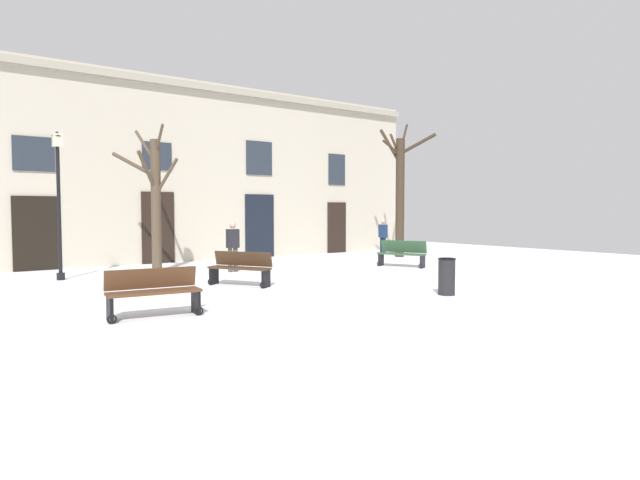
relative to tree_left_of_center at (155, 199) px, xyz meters
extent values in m
plane|color=white|center=(3.23, -6.19, -2.33)|extent=(31.99, 31.99, 0.00)
cube|color=#BCB29E|center=(3.23, 2.94, 1.13)|extent=(19.99, 0.40, 6.91)
cube|color=#A09786|center=(3.23, 2.69, 4.34)|extent=(19.99, 0.30, 0.24)
cube|color=black|center=(-2.96, 2.72, -1.12)|extent=(1.38, 0.08, 2.42)
cube|color=#262D38|center=(-2.96, 2.72, 1.45)|extent=(1.24, 0.06, 1.11)
cube|color=black|center=(1.09, 2.72, -1.01)|extent=(1.21, 0.08, 2.63)
cube|color=#262D38|center=(1.09, 2.72, 1.61)|extent=(1.09, 0.06, 1.01)
cube|color=black|center=(5.39, 2.72, -1.02)|extent=(1.34, 0.08, 2.61)
cube|color=#262D38|center=(5.39, 2.72, 1.78)|extent=(1.20, 0.06, 1.38)
cube|color=black|center=(9.47, 2.72, -1.17)|extent=(1.04, 0.08, 2.31)
cube|color=#262D38|center=(9.47, 2.72, 1.49)|extent=(0.93, 0.06, 1.40)
cylinder|color=#4C3D2D|center=(0.03, -0.03, -0.24)|extent=(0.31, 0.31, 4.18)
cylinder|color=#4C3D2D|center=(-0.02, 0.70, 1.69)|extent=(0.21, 1.52, 1.20)
cylinder|color=#4C3D2D|center=(0.27, -0.32, 0.68)|extent=(0.62, 0.70, 1.17)
cylinder|color=#4C3D2D|center=(-0.31, -0.27, 0.83)|extent=(0.82, 0.62, 1.23)
cylinder|color=#4C3D2D|center=(-0.45, 0.54, 1.07)|extent=(1.08, 1.25, 0.86)
cylinder|color=#4C3D2D|center=(0.05, -0.33, 1.79)|extent=(0.12, 0.68, 0.96)
cylinder|color=#382B1E|center=(10.21, -0.61, 0.14)|extent=(0.36, 0.36, 4.93)
cylinder|color=#382B1E|center=(10.60, -1.22, 2.35)|extent=(0.94, 1.34, 0.85)
cylinder|color=#382B1E|center=(10.78, -0.23, 2.73)|extent=(1.25, 0.87, 1.33)
cylinder|color=#382B1E|center=(10.35, -0.17, 2.34)|extent=(0.42, 1.00, 1.16)
cylinder|color=#382B1E|center=(9.74, -0.58, 2.20)|extent=(0.98, 0.16, 0.60)
cylinder|color=#382B1E|center=(9.96, -0.27, 2.28)|extent=(0.65, 0.84, 1.50)
cylinder|color=black|center=(-2.84, -0.31, -0.46)|extent=(0.10, 0.10, 3.73)
cylinder|color=black|center=(-2.84, -0.31, -2.23)|extent=(0.22, 0.22, 0.20)
cube|color=beige|center=(-2.84, -0.31, 1.58)|extent=(0.24, 0.24, 0.36)
cone|color=black|center=(-2.84, -0.31, 1.76)|extent=(0.30, 0.30, 0.14)
cylinder|color=black|center=(3.80, -8.58, -1.91)|extent=(0.39, 0.39, 0.83)
torus|color=black|center=(3.80, -8.58, -1.49)|extent=(0.42, 0.42, 0.04)
cube|color=#51331E|center=(-2.60, -7.18, -1.85)|extent=(1.71, 0.66, 0.05)
cube|color=#51331E|center=(-2.58, -6.96, -1.62)|extent=(1.67, 0.31, 0.38)
cube|color=black|center=(-3.37, -7.09, -2.09)|extent=(0.11, 0.43, 0.47)
torus|color=black|center=(-3.39, -7.28, -2.25)|extent=(0.17, 0.05, 0.17)
cube|color=black|center=(-1.83, -7.26, -2.09)|extent=(0.11, 0.43, 0.47)
torus|color=black|center=(-1.85, -7.45, -2.25)|extent=(0.17, 0.05, 0.17)
cube|color=#3D2819|center=(0.63, -4.39, -1.86)|extent=(1.21, 1.67, 0.05)
cube|color=#3D2819|center=(0.80, -4.30, -1.63)|extent=(0.95, 1.53, 0.38)
cube|color=black|center=(0.24, -3.71, -2.09)|extent=(0.35, 0.24, 0.47)
torus|color=black|center=(0.10, -3.79, -2.25)|extent=(0.11, 0.16, 0.17)
cube|color=black|center=(1.03, -5.07, -2.09)|extent=(0.35, 0.24, 0.47)
torus|color=black|center=(0.89, -5.15, -2.25)|extent=(0.11, 0.16, 0.17)
cube|color=#2D4C33|center=(7.40, -3.52, -1.88)|extent=(1.04, 1.70, 0.05)
cube|color=#2D4C33|center=(7.58, -3.44, -1.63)|extent=(0.76, 1.58, 0.42)
cube|color=black|center=(7.10, -2.81, -2.10)|extent=(0.38, 0.21, 0.45)
torus|color=black|center=(6.95, -2.87, -2.25)|extent=(0.09, 0.17, 0.17)
cube|color=black|center=(7.70, -4.23, -2.10)|extent=(0.38, 0.21, 0.45)
torus|color=black|center=(7.54, -4.29, -2.25)|extent=(0.09, 0.17, 0.17)
cylinder|color=#403D3A|center=(1.91, -1.39, -1.94)|extent=(0.14, 0.14, 0.77)
cylinder|color=#403D3A|center=(2.09, -1.41, -1.94)|extent=(0.14, 0.14, 0.77)
cube|color=black|center=(2.00, -1.40, -1.26)|extent=(0.40, 0.26, 0.59)
sphere|color=tan|center=(2.00, -1.40, -0.83)|extent=(0.21, 0.21, 0.21)
cylinder|color=black|center=(10.54, 0.68, -1.95)|extent=(0.14, 0.14, 0.75)
cylinder|color=black|center=(10.55, 0.86, -1.95)|extent=(0.14, 0.14, 0.75)
cube|color=navy|center=(10.54, 0.77, -1.29)|extent=(0.25, 0.39, 0.58)
sphere|color=tan|center=(10.54, 0.77, -0.87)|extent=(0.21, 0.21, 0.21)
camera|label=1|loc=(-6.06, -16.94, -0.34)|focal=30.60mm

